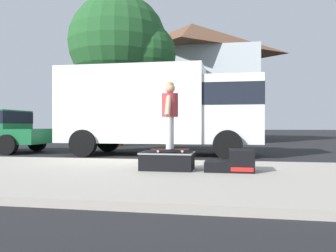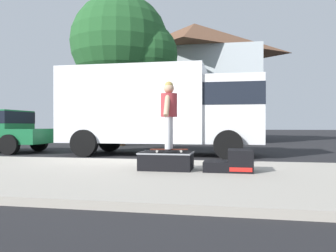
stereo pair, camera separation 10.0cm
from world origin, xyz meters
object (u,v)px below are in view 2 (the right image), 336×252
at_px(skateboard, 169,150).
at_px(box_truck, 162,107).
at_px(street_tree_main, 125,46).
at_px(skater_kid, 169,109).
at_px(skate_box, 166,160).
at_px(kicker_ramp, 233,162).

relative_size(skateboard, box_truck, 0.12).
bearing_deg(street_tree_main, skater_kid, -66.89).
distance_m(skateboard, box_truck, 4.98).
height_order(skateboard, street_tree_main, street_tree_main).
xyz_separation_m(skate_box, street_tree_main, (-3.98, 9.45, 4.72)).
distance_m(skate_box, skateboard, 0.23).
bearing_deg(skateboard, kicker_ramp, 0.57).
distance_m(skate_box, street_tree_main, 11.29).
distance_m(kicker_ramp, skateboard, 1.33).
xyz_separation_m(skate_box, kicker_ramp, (1.36, -0.00, -0.01)).
bearing_deg(box_truck, street_tree_main, 121.22).
relative_size(skate_box, kicker_ramp, 1.13).
relative_size(skateboard, skater_kid, 0.57).
xyz_separation_m(skateboard, street_tree_main, (-4.04, 9.47, 4.50)).
height_order(skateboard, box_truck, box_truck).
distance_m(kicker_ramp, box_truck, 5.48).
relative_size(skate_box, box_truck, 0.16).
xyz_separation_m(skateboard, skater_kid, (0.00, -0.00, 0.84)).
height_order(skateboard, skater_kid, skater_kid).
bearing_deg(skater_kid, skate_box, 166.57).
bearing_deg(kicker_ramp, skate_box, 179.98).
bearing_deg(skate_box, street_tree_main, 112.85).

